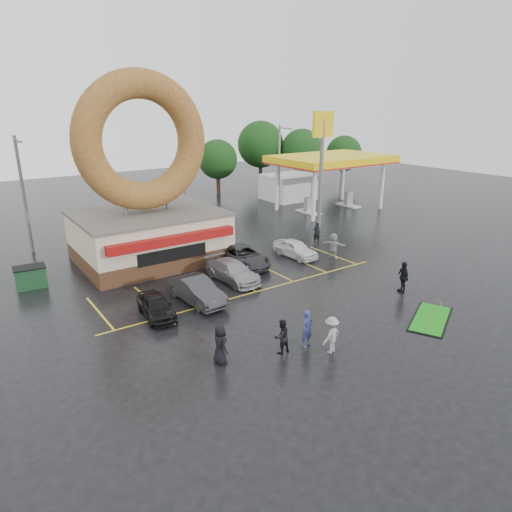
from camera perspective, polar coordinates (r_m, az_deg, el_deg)
ground at (r=26.19m, az=4.31°, el=-6.87°), size 120.00×120.00×0.00m
donut_shop at (r=34.15m, az=-13.48°, el=6.64°), size 10.20×8.70×13.50m
gas_station at (r=53.12m, az=7.07°, el=10.30°), size 12.30×13.65×5.90m
shell_sign at (r=41.44m, az=8.24°, el=13.06°), size 2.20×0.36×10.60m
streetlight_left at (r=39.04m, az=-27.05°, el=7.06°), size 0.40×2.21×9.00m
streetlight_mid at (r=44.03m, az=-8.88°, el=9.95°), size 0.40×2.21×9.00m
streetlight_right at (r=51.18m, az=2.96°, el=11.32°), size 0.40×2.21×9.00m
tree_far_a at (r=63.64m, az=5.73°, el=13.05°), size 5.60×5.60×8.00m
tree_far_b at (r=66.32m, az=10.92°, el=12.47°), size 4.90×4.90×7.00m
tree_far_c at (r=64.28m, az=0.58°, el=13.77°), size 6.30×6.30×9.00m
tree_far_d at (r=58.43m, az=-4.82°, el=11.94°), size 4.90×4.90×7.00m
car_black at (r=25.82m, az=-12.38°, el=-6.13°), size 1.86×3.81×1.25m
car_dgrey at (r=27.19m, az=-7.46°, el=-4.27°), size 1.96×4.65×1.49m
car_silver at (r=30.21m, az=-2.95°, el=-1.90°), size 2.18×4.75×1.35m
car_grey at (r=33.04m, az=-1.65°, el=0.01°), size 2.75×5.30×1.43m
car_white at (r=34.97m, az=4.94°, el=0.93°), size 1.81×4.00×1.33m
person_blue at (r=22.30m, az=6.45°, el=-9.01°), size 0.78×0.60×1.90m
person_blackjkt at (r=21.74m, az=3.21°, el=-10.00°), size 0.84×0.66×1.69m
person_hoodie at (r=21.96m, az=9.40°, el=-9.72°), size 1.30×0.91×1.83m
person_bystander at (r=20.93m, az=-4.51°, el=-10.92°), size 0.61×0.93×1.89m
person_cameraman at (r=29.74m, az=17.90°, el=-2.51°), size 0.92×1.26×1.98m
person_walker_near at (r=34.92m, az=9.65°, el=1.25°), size 1.39×1.88×1.97m
person_walker_far at (r=38.72m, az=7.59°, el=2.91°), size 0.76×0.64×1.76m
dumpster at (r=32.53m, az=-26.34°, el=-2.42°), size 1.89×1.34×1.30m
putting_green at (r=26.93m, az=20.98°, el=-7.32°), size 4.48×3.42×0.52m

